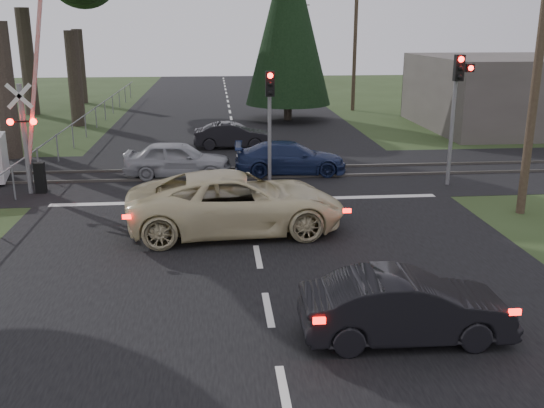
{
  "coord_description": "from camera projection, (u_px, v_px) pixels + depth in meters",
  "views": [
    {
      "loc": [
        -0.98,
        -11.4,
        5.69
      ],
      "look_at": [
        0.39,
        3.34,
        1.3
      ],
      "focal_mm": 40.0,
      "sensor_mm": 36.0,
      "label": 1
    }
  ],
  "objects": [
    {
      "name": "dark_car_far",
      "position": [
        232.0,
        136.0,
        28.95
      ],
      "size": [
        3.66,
        1.3,
        1.2
      ],
      "primitive_type": "imported",
      "rotation": [
        0.0,
        0.0,
        1.56
      ],
      "color": "black",
      "rests_on": "ground"
    },
    {
      "name": "silver_car",
      "position": [
        178.0,
        159.0,
        23.38
      ],
      "size": [
        4.21,
        1.98,
        1.39
      ],
      "primitive_type": "imported",
      "rotation": [
        0.0,
        0.0,
        1.49
      ],
      "color": "#96989D",
      "rests_on": "ground"
    },
    {
      "name": "crossing_signal",
      "position": [
        31.0,
        135.0,
        20.7
      ],
      "size": [
        1.62,
        0.38,
        6.96
      ],
      "color": "slate",
      "rests_on": "ground"
    },
    {
      "name": "cream_coupe",
      "position": [
        237.0,
        202.0,
        17.17
      ],
      "size": [
        6.3,
        3.21,
        1.71
      ],
      "primitive_type": "imported",
      "rotation": [
        0.0,
        0.0,
        1.63
      ],
      "color": "beige",
      "rests_on": "ground"
    },
    {
      "name": "traffic_signal_center",
      "position": [
        270.0,
        107.0,
        22.07
      ],
      "size": [
        0.32,
        0.48,
        4.1
      ],
      "color": "slate",
      "rests_on": "ground"
    },
    {
      "name": "conifer_tree",
      "position": [
        289.0,
        20.0,
        36.02
      ],
      "size": [
        5.2,
        5.2,
        11.0
      ],
      "color": "#473D33",
      "rests_on": "ground"
    },
    {
      "name": "rail_far",
      "position": [
        241.0,
        168.0,
        24.79
      ],
      "size": [
        120.0,
        0.12,
        0.1
      ],
      "primitive_type": "cube",
      "color": "#59544C",
      "rests_on": "ground"
    },
    {
      "name": "rail_corridor",
      "position": [
        242.0,
        174.0,
        24.04
      ],
      "size": [
        120.0,
        8.0,
        0.01
      ],
      "primitive_type": "cube",
      "color": "black",
      "rests_on": "ground"
    },
    {
      "name": "blue_sedan",
      "position": [
        290.0,
        158.0,
        23.91
      ],
      "size": [
        4.46,
        1.97,
        1.27
      ],
      "primitive_type": "imported",
      "rotation": [
        0.0,
        0.0,
        1.53
      ],
      "color": "#1A264E",
      "rests_on": "ground"
    },
    {
      "name": "fence_left",
      "position": [
        92.0,
        132.0,
        33.37
      ],
      "size": [
        0.1,
        36.0,
        1.2
      ],
      "primitive_type": null,
      "color": "slate",
      "rests_on": "ground"
    },
    {
      "name": "ground",
      "position": [
        268.0,
        310.0,
        12.59
      ],
      "size": [
        120.0,
        120.0,
        0.0
      ],
      "primitive_type": "plane",
      "color": "#2A3B1B",
      "rests_on": "ground"
    },
    {
      "name": "utility_pole_far",
      "position": [
        303.0,
        34.0,
        64.51
      ],
      "size": [
        1.8,
        0.26,
        9.0
      ],
      "color": "#4C3D2D",
      "rests_on": "ground"
    },
    {
      "name": "utility_pole_near",
      "position": [
        539.0,
        59.0,
        17.73
      ],
      "size": [
        1.8,
        0.26,
        9.0
      ],
      "color": "#4C3D2D",
      "rests_on": "ground"
    },
    {
      "name": "utility_pole_mid",
      "position": [
        355.0,
        40.0,
        40.64
      ],
      "size": [
        1.8,
        0.26,
        9.0
      ],
      "color": "#4C3D2D",
      "rests_on": "ground"
    },
    {
      "name": "traffic_signal_right",
      "position": [
        457.0,
        95.0,
        21.36
      ],
      "size": [
        0.68,
        0.48,
        4.7
      ],
      "color": "slate",
      "rests_on": "ground"
    },
    {
      "name": "rail_near",
      "position": [
        243.0,
        178.0,
        23.26
      ],
      "size": [
        120.0,
        0.12,
        0.1
      ],
      "primitive_type": "cube",
      "color": "#59544C",
      "rests_on": "ground"
    },
    {
      "name": "stop_line",
      "position": [
        247.0,
        200.0,
        20.41
      ],
      "size": [
        13.0,
        0.35,
        0.0
      ],
      "primitive_type": "cube",
      "color": "silver",
      "rests_on": "ground"
    },
    {
      "name": "road",
      "position": [
        244.0,
        187.0,
        22.13
      ],
      "size": [
        14.0,
        100.0,
        0.01
      ],
      "primitive_type": "cube",
      "color": "black",
      "rests_on": "ground"
    },
    {
      "name": "dark_hatchback",
      "position": [
        406.0,
        307.0,
        11.26
      ],
      "size": [
        3.95,
        1.44,
        1.29
      ],
      "primitive_type": "imported",
      "rotation": [
        0.0,
        0.0,
        1.55
      ],
      "color": "black",
      "rests_on": "ground"
    }
  ]
}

